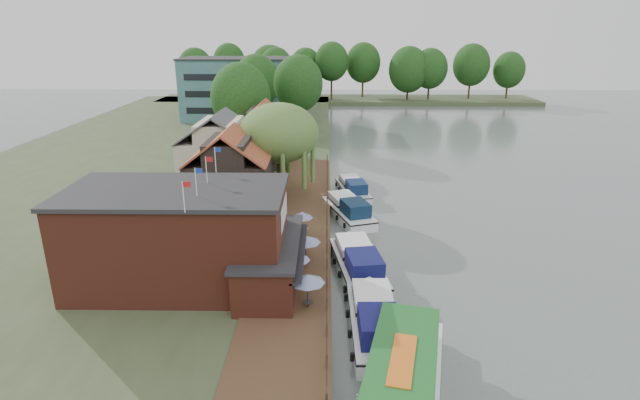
{
  "coord_description": "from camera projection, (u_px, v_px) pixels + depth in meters",
  "views": [
    {
      "loc": [
        -5.33,
        -33.9,
        18.86
      ],
      "look_at": [
        -6.0,
        12.0,
        3.0
      ],
      "focal_mm": 28.0,
      "sensor_mm": 36.0,
      "label": 1
    }
  ],
  "objects": [
    {
      "name": "cottage_b",
      "position": [
        221.0,
        149.0,
        59.34
      ],
      "size": [
        9.6,
        8.6,
        8.5
      ],
      "primitive_type": null,
      "color": "beige",
      "rests_on": "land_bank"
    },
    {
      "name": "bank_tree_4",
      "position": [
        276.0,
        81.0,
        118.33
      ],
      "size": [
        8.68,
        8.68,
        11.81
      ],
      "primitive_type": null,
      "color": "#143811",
      "rests_on": "land_bank"
    },
    {
      "name": "tour_boat",
      "position": [
        399.0,
        394.0,
        24.83
      ],
      "size": [
        7.46,
        15.24,
        3.21
      ],
      "primitive_type": null,
      "rotation": [
        0.0,
        0.0,
        -0.24
      ],
      "color": "silver",
      "rests_on": "ground"
    },
    {
      "name": "cruiser_0",
      "position": [
        375.0,
        316.0,
        32.08
      ],
      "size": [
        3.68,
        10.77,
        2.63
      ],
      "primitive_type": null,
      "rotation": [
        0.0,
        0.0,
        0.02
      ],
      "color": "white",
      "rests_on": "ground"
    },
    {
      "name": "umbrella_4",
      "position": [
        302.0,
        224.0,
        44.46
      ],
      "size": [
        1.98,
        1.98,
        2.38
      ],
      "primitive_type": null,
      "color": "navy",
      "rests_on": "quay_deck"
    },
    {
      "name": "bank_tree_5",
      "position": [
        276.0,
        75.0,
        125.1
      ],
      "size": [
        8.31,
        8.31,
        13.52
      ],
      "primitive_type": null,
      "color": "#143811",
      "rests_on": "land_bank"
    },
    {
      "name": "umbrella_2",
      "position": [
        306.0,
        250.0,
        39.36
      ],
      "size": [
        2.36,
        2.36,
        2.38
      ],
      "primitive_type": null,
      "color": "navy",
      "rests_on": "quay_deck"
    },
    {
      "name": "pub",
      "position": [
        206.0,
        237.0,
        35.85
      ],
      "size": [
        20.0,
        11.0,
        7.3
      ],
      "primitive_type": null,
      "color": "maroon",
      "rests_on": "land_bank"
    },
    {
      "name": "cruiser_1",
      "position": [
        358.0,
        260.0,
        39.85
      ],
      "size": [
        5.16,
        11.31,
        2.68
      ],
      "primitive_type": null,
      "rotation": [
        0.0,
        0.0,
        0.15
      ],
      "color": "white",
      "rests_on": "ground"
    },
    {
      "name": "cruiser_2",
      "position": [
        348.0,
        207.0,
        51.78
      ],
      "size": [
        6.42,
        10.76,
        2.49
      ],
      "primitive_type": null,
      "rotation": [
        0.0,
        0.0,
        0.33
      ],
      "color": "white",
      "rests_on": "ground"
    },
    {
      "name": "quay_rail",
      "position": [
        327.0,
        220.0,
        47.63
      ],
      "size": [
        0.2,
        49.0,
        1.0
      ],
      "primitive_type": null,
      "color": "black",
      "rests_on": "land_bank"
    },
    {
      "name": "ground",
      "position": [
        396.0,
        289.0,
        38.12
      ],
      "size": [
        260.0,
        260.0,
        0.0
      ],
      "primitive_type": "plane",
      "color": "#525F5A",
      "rests_on": "ground"
    },
    {
      "name": "land_bank",
      "position": [
        155.0,
        163.0,
        71.45
      ],
      "size": [
        50.0,
        140.0,
        1.0
      ],
      "primitive_type": "cube",
      "color": "#384728",
      "rests_on": "ground"
    },
    {
      "name": "umbrella_3",
      "position": [
        295.0,
        235.0,
        42.07
      ],
      "size": [
        2.32,
        2.32,
        2.38
      ],
      "primitive_type": null,
      "color": "navy",
      "rests_on": "quay_deck"
    },
    {
      "name": "bank_tree_0",
      "position": [
        241.0,
        107.0,
        74.94
      ],
      "size": [
        8.97,
        8.97,
        13.22
      ],
      "primitive_type": null,
      "color": "#143811",
      "rests_on": "land_bank"
    },
    {
      "name": "umbrella_1",
      "position": [
        297.0,
        268.0,
        36.37
      ],
      "size": [
        1.94,
        1.94,
        2.38
      ],
      "primitive_type": null,
      "color": "#1C249C",
      "rests_on": "quay_deck"
    },
    {
      "name": "bank_tree_3",
      "position": [
        287.0,
        85.0,
        109.08
      ],
      "size": [
        7.62,
        7.62,
        12.14
      ],
      "primitive_type": null,
      "color": "#143811",
      "rests_on": "land_bank"
    },
    {
      "name": "hotel_block",
      "position": [
        246.0,
        88.0,
        102.24
      ],
      "size": [
        25.4,
        12.4,
        12.3
      ],
      "primitive_type": null,
      "color": "#38666B",
      "rests_on": "land_bank"
    },
    {
      "name": "willow",
      "position": [
        280.0,
        151.0,
        54.2
      ],
      "size": [
        8.6,
        8.6,
        10.43
      ],
      "primitive_type": null,
      "color": "#476B2D",
      "rests_on": "land_bank"
    },
    {
      "name": "cottage_c",
      "position": [
        263.0,
        134.0,
        67.79
      ],
      "size": [
        7.6,
        7.6,
        8.5
      ],
      "primitive_type": null,
      "color": "black",
      "rests_on": "land_bank"
    },
    {
      "name": "cottage_a",
      "position": [
        230.0,
        172.0,
        49.85
      ],
      "size": [
        8.6,
        7.6,
        8.5
      ],
      "primitive_type": null,
      "color": "black",
      "rests_on": "land_bank"
    },
    {
      "name": "quay_deck",
      "position": [
        299.0,
        226.0,
        47.34
      ],
      "size": [
        6.0,
        50.0,
        0.1
      ],
      "primitive_type": "cube",
      "color": "#47301E",
      "rests_on": "land_bank"
    },
    {
      "name": "umbrella_0",
      "position": [
        308.0,
        291.0,
        33.18
      ],
      "size": [
        2.34,
        2.34,
        2.38
      ],
      "primitive_type": null,
      "color": "navy",
      "rests_on": "quay_deck"
    },
    {
      "name": "cruiser_3",
      "position": [
        353.0,
        187.0,
        58.91
      ],
      "size": [
        4.67,
        9.76,
        2.25
      ],
      "primitive_type": null,
      "rotation": [
        0.0,
        0.0,
        0.18
      ],
      "color": "silver",
      "rests_on": "ground"
    },
    {
      "name": "bank_tree_2",
      "position": [
        257.0,
        91.0,
        92.35
      ],
      "size": [
        8.51,
        8.51,
        13.51
      ],
      "primitive_type": null,
      "color": "#143811",
      "rests_on": "land_bank"
    },
    {
      "name": "bank_tree_1",
      "position": [
        298.0,
        98.0,
        81.63
      ],
      "size": [
        8.01,
        8.01,
        13.92
      ],
      "primitive_type": null,
      "color": "#143811",
      "rests_on": "land_bank"
    }
  ]
}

